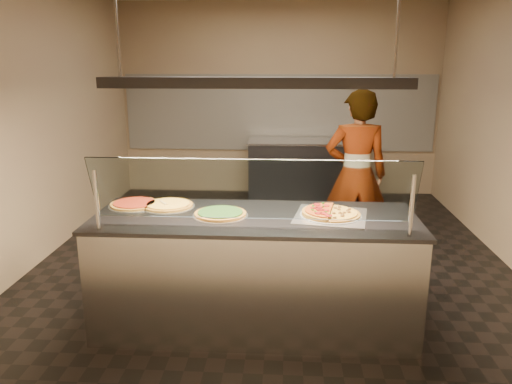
# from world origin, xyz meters

# --- Properties ---
(ground) EXTENTS (5.00, 6.00, 0.02)m
(ground) POSITION_xyz_m (0.00, 0.00, -0.01)
(ground) COLOR black
(ground) RESTS_ON ground
(wall_back) EXTENTS (5.00, 0.02, 3.00)m
(wall_back) POSITION_xyz_m (0.00, 3.01, 1.50)
(wall_back) COLOR tan
(wall_back) RESTS_ON ground
(wall_front) EXTENTS (5.00, 0.02, 3.00)m
(wall_front) POSITION_xyz_m (0.00, -3.01, 1.50)
(wall_front) COLOR tan
(wall_front) RESTS_ON ground
(wall_left) EXTENTS (0.02, 6.00, 3.00)m
(wall_left) POSITION_xyz_m (-2.51, 0.00, 1.50)
(wall_left) COLOR tan
(wall_left) RESTS_ON ground
(tile_band) EXTENTS (4.90, 0.02, 1.20)m
(tile_band) POSITION_xyz_m (0.00, 2.98, 1.30)
(tile_band) COLOR silver
(tile_band) RESTS_ON wall_back
(serving_counter) EXTENTS (2.53, 0.94, 0.93)m
(serving_counter) POSITION_xyz_m (-0.10, -1.30, 0.47)
(serving_counter) COLOR #B7B7BC
(serving_counter) RESTS_ON ground
(sneeze_guard) EXTENTS (2.29, 0.18, 0.54)m
(sneeze_guard) POSITION_xyz_m (-0.10, -1.65, 1.23)
(sneeze_guard) COLOR #B7B7BC
(sneeze_guard) RESTS_ON serving_counter
(perforated_tray) EXTENTS (0.63, 0.63, 0.01)m
(perforated_tray) POSITION_xyz_m (0.49, -1.27, 0.94)
(perforated_tray) COLOR silver
(perforated_tray) RESTS_ON serving_counter
(half_pizza_pepperoni) EXTENTS (0.30, 0.48, 0.05)m
(half_pizza_pepperoni) POSITION_xyz_m (0.38, -1.27, 0.96)
(half_pizza_pepperoni) COLOR brown
(half_pizza_pepperoni) RESTS_ON perforated_tray
(half_pizza_sausage) EXTENTS (0.30, 0.48, 0.04)m
(half_pizza_sausage) POSITION_xyz_m (0.60, -1.27, 0.96)
(half_pizza_sausage) COLOR brown
(half_pizza_sausage) RESTS_ON perforated_tray
(pizza_spinach) EXTENTS (0.44, 0.44, 0.03)m
(pizza_spinach) POSITION_xyz_m (-0.37, -1.31, 0.95)
(pizza_spinach) COLOR silver
(pizza_spinach) RESTS_ON serving_counter
(pizza_cheese) EXTENTS (0.44, 0.44, 0.03)m
(pizza_cheese) POSITION_xyz_m (-0.84, -1.09, 0.94)
(pizza_cheese) COLOR silver
(pizza_cheese) RESTS_ON serving_counter
(pizza_tomato) EXTENTS (0.43, 0.43, 0.03)m
(pizza_tomato) POSITION_xyz_m (-1.13, -1.07, 0.94)
(pizza_tomato) COLOR silver
(pizza_tomato) RESTS_ON serving_counter
(pizza_spatula) EXTENTS (0.27, 0.19, 0.02)m
(pizza_spatula) POSITION_xyz_m (-0.82, -1.11, 0.96)
(pizza_spatula) COLOR #B7B7BC
(pizza_spatula) RESTS_ON pizza_spinach
(prep_table) EXTENTS (1.74, 0.74, 0.93)m
(prep_table) POSITION_xyz_m (0.42, 2.55, 0.47)
(prep_table) COLOR #2F2F33
(prep_table) RESTS_ON ground
(worker) EXTENTS (0.68, 0.45, 1.83)m
(worker) POSITION_xyz_m (0.89, 0.27, 0.92)
(worker) COLOR #262329
(worker) RESTS_ON ground
(heat_lamp_housing) EXTENTS (2.30, 0.18, 0.08)m
(heat_lamp_housing) POSITION_xyz_m (-0.10, -1.30, 1.95)
(heat_lamp_housing) COLOR #2F2F33
(heat_lamp_housing) RESTS_ON ceiling
(lamp_rod_left) EXTENTS (0.02, 0.02, 1.01)m
(lamp_rod_left) POSITION_xyz_m (-1.10, -1.30, 2.50)
(lamp_rod_left) COLOR #B7B7BC
(lamp_rod_left) RESTS_ON ceiling
(lamp_rod_right) EXTENTS (0.02, 0.02, 1.01)m
(lamp_rod_right) POSITION_xyz_m (0.90, -1.30, 2.50)
(lamp_rod_right) COLOR #B7B7BC
(lamp_rod_right) RESTS_ON ceiling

